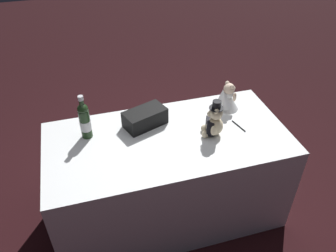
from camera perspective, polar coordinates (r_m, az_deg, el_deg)
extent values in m
plane|color=black|center=(2.87, 0.00, -13.76)|extent=(12.00, 12.00, 0.00)
cube|color=white|center=(2.58, 0.00, -8.48)|extent=(1.67, 0.82, 0.76)
ellipsoid|color=beige|center=(2.33, 7.78, -0.02)|extent=(0.12, 0.11, 0.14)
cube|color=black|center=(2.33, 6.99, -0.02)|extent=(0.07, 0.11, 0.10)
sphere|color=beige|center=(2.27, 8.01, 2.14)|extent=(0.09, 0.09, 0.09)
sphere|color=beige|center=(2.27, 7.02, 2.03)|extent=(0.04, 0.04, 0.04)
sphere|color=beige|center=(2.27, 8.00, 3.35)|extent=(0.03, 0.03, 0.03)
sphere|color=beige|center=(2.22, 8.17, 2.42)|extent=(0.03, 0.03, 0.03)
ellipsoid|color=beige|center=(2.37, 7.31, 1.09)|extent=(0.04, 0.04, 0.08)
ellipsoid|color=beige|center=(2.27, 7.59, -0.76)|extent=(0.04, 0.04, 0.08)
sphere|color=beige|center=(2.38, 6.14, -0.38)|extent=(0.05, 0.05, 0.05)
sphere|color=beige|center=(2.33, 6.26, -1.37)|extent=(0.05, 0.05, 0.05)
cylinder|color=black|center=(2.24, 8.10, 3.01)|extent=(0.10, 0.10, 0.01)
cylinder|color=black|center=(2.23, 8.16, 3.60)|extent=(0.06, 0.06, 0.05)
cone|color=white|center=(2.61, 9.96, 4.22)|extent=(0.17, 0.17, 0.14)
ellipsoid|color=white|center=(2.58, 10.10, 5.28)|extent=(0.08, 0.07, 0.06)
sphere|color=beige|center=(2.55, 10.21, 6.15)|extent=(0.08, 0.08, 0.08)
sphere|color=beige|center=(2.58, 10.84, 6.23)|extent=(0.04, 0.04, 0.04)
sphere|color=beige|center=(2.52, 10.68, 6.49)|extent=(0.03, 0.03, 0.03)
sphere|color=beige|center=(2.56, 9.91, 7.11)|extent=(0.03, 0.03, 0.03)
ellipsoid|color=beige|center=(2.56, 11.09, 4.77)|extent=(0.03, 0.03, 0.08)
ellipsoid|color=beige|center=(2.62, 9.88, 5.79)|extent=(0.03, 0.03, 0.08)
cone|color=white|center=(2.56, 9.22, 4.72)|extent=(0.17, 0.16, 0.16)
cylinder|color=#1D3619|center=(2.34, -13.67, 0.38)|extent=(0.07, 0.07, 0.21)
sphere|color=#1D3619|center=(2.27, -14.10, 2.77)|extent=(0.07, 0.07, 0.07)
cylinder|color=#1D3619|center=(2.24, -14.30, 3.85)|extent=(0.03, 0.03, 0.09)
cylinder|color=silver|center=(2.22, -14.42, 4.54)|extent=(0.04, 0.04, 0.03)
cylinder|color=white|center=(2.34, -13.63, 0.17)|extent=(0.07, 0.07, 0.07)
cylinder|color=black|center=(2.47, 11.74, 0.01)|extent=(0.04, 0.14, 0.01)
cone|color=silver|center=(2.51, 10.70, 0.88)|extent=(0.01, 0.01, 0.01)
cube|color=black|center=(2.41, -3.87, 1.38)|extent=(0.33, 0.25, 0.12)
cube|color=#B7B7BF|center=(2.34, -4.10, 0.26)|extent=(0.04, 0.02, 0.03)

